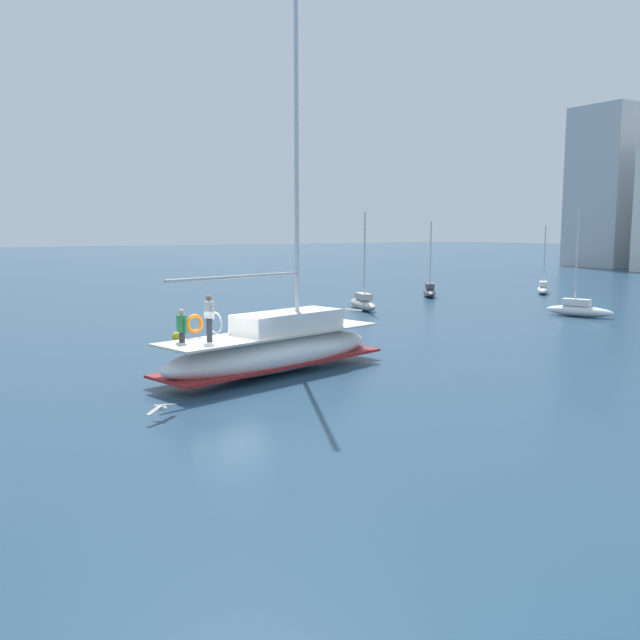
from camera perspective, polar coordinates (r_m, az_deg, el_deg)
The scene contains 8 objects.
ground_plane at distance 23.93m, azimuth -7.55°, elevation -5.07°, with size 400.00×400.00×0.00m, color navy.
main_sailboat at distance 25.07m, azimuth -3.77°, elevation -2.31°, with size 4.64×9.90×13.75m.
moored_sloop_far at distance 43.95m, azimuth 20.86°, elevation 0.90°, with size 4.14×2.20×6.53m.
moored_catamaran at distance 58.73m, azimuth 18.19°, elevation 2.55°, with size 3.15×3.41×5.55m.
moored_cutter_left at distance 54.01m, azimuth 9.17°, elevation 2.44°, with size 3.76×3.13×5.85m.
moored_cutter_right at distance 44.62m, azimuth 3.60°, elevation 1.49°, with size 4.40×2.18×6.34m.
seagull at distance 19.39m, azimuth -13.17°, elevation -7.17°, with size 0.85×1.10×0.18m.
mooring_buoy at distance 32.94m, azimuth -11.85°, elevation -1.41°, with size 0.52×0.52×0.86m.
Camera 1 is at (21.32, -9.54, 5.22)m, focal length 38.18 mm.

